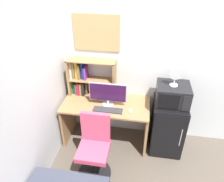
# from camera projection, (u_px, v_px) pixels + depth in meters

# --- Properties ---
(wall_back) EXTENTS (6.40, 0.04, 2.60)m
(wall_back) POSITION_uv_depth(u_px,v_px,m) (198.00, 66.00, 3.03)
(wall_back) COLOR silver
(wall_back) RESTS_ON ground_plane
(wall_left) EXTENTS (0.04, 4.40, 2.60)m
(wall_left) POSITION_uv_depth(u_px,v_px,m) (2.00, 125.00, 1.96)
(wall_left) COLOR silver
(wall_left) RESTS_ON ground_plane
(desk) EXTENTS (1.32, 0.65, 0.75)m
(desk) POSITION_uv_depth(u_px,v_px,m) (106.00, 115.00, 3.33)
(desk) COLOR #997047
(desk) RESTS_ON ground_plane
(hutch_bookshelf) EXTENTS (0.74, 0.23, 0.60)m
(hutch_bookshelf) POSITION_uv_depth(u_px,v_px,m) (85.00, 77.00, 3.29)
(hutch_bookshelf) COLOR #997047
(hutch_bookshelf) RESTS_ON desk
(monitor) EXTENTS (0.55, 0.17, 0.37)m
(monitor) POSITION_uv_depth(u_px,v_px,m) (108.00, 94.00, 3.07)
(monitor) COLOR #B7B7BC
(monitor) RESTS_ON desk
(keyboard) EXTENTS (0.43, 0.12, 0.02)m
(keyboard) POSITION_uv_depth(u_px,v_px,m) (108.00, 110.00, 3.05)
(keyboard) COLOR #333338
(keyboard) RESTS_ON desk
(computer_mouse) EXTENTS (0.05, 0.09, 0.03)m
(computer_mouse) POSITION_uv_depth(u_px,v_px,m) (130.00, 111.00, 3.03)
(computer_mouse) COLOR silver
(computer_mouse) RESTS_ON desk
(mini_fridge) EXTENTS (0.48, 0.57, 0.85)m
(mini_fridge) POSITION_uv_depth(u_px,v_px,m) (167.00, 126.00, 3.26)
(mini_fridge) COLOR black
(mini_fridge) RESTS_ON ground_plane
(microwave) EXTENTS (0.45, 0.41, 0.29)m
(microwave) POSITION_uv_depth(u_px,v_px,m) (173.00, 95.00, 2.96)
(microwave) COLOR black
(microwave) RESTS_ON mini_fridge
(desk_fan) EXTENTS (0.17, 0.11, 0.27)m
(desk_fan) POSITION_uv_depth(u_px,v_px,m) (175.00, 75.00, 2.80)
(desk_fan) COLOR silver
(desk_fan) RESTS_ON microwave
(desk_chair) EXTENTS (0.47, 0.47, 0.95)m
(desk_chair) POSITION_uv_depth(u_px,v_px,m) (94.00, 150.00, 2.85)
(desk_chair) COLOR black
(desk_chair) RESTS_ON ground_plane
(wall_corkboard) EXTENTS (0.67, 0.02, 0.52)m
(wall_corkboard) POSITION_uv_depth(u_px,v_px,m) (96.00, 33.00, 2.98)
(wall_corkboard) COLOR tan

